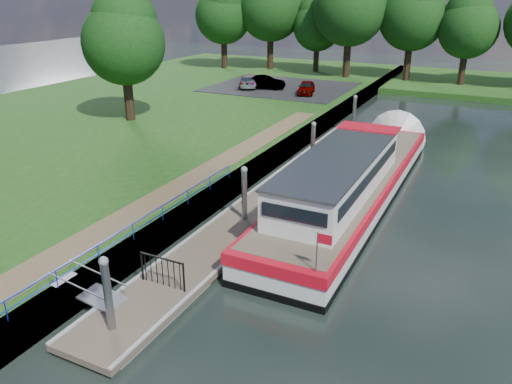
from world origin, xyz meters
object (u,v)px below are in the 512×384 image
at_px(pontoon, 283,190).
at_px(car_b, 265,82).
at_px(barge, 354,179).
at_px(car_a, 306,87).
at_px(car_c, 249,81).

distance_m(pontoon, car_b, 26.07).
height_order(barge, car_a, barge).
height_order(barge, car_b, barge).
xyz_separation_m(car_b, car_c, (-1.89, 0.06, -0.04)).
bearing_deg(car_a, car_b, 158.56).
xyz_separation_m(barge, car_b, (-15.56, 22.12, 0.41)).
relative_size(barge, car_b, 5.27).
relative_size(barge, car_c, 4.91).
bearing_deg(pontoon, car_a, 107.90).
bearing_deg(car_c, car_a, 152.34).
bearing_deg(car_c, car_b, 155.96).
bearing_deg(car_b, car_c, 73.24).
bearing_deg(car_b, pontoon, -167.58).
distance_m(pontoon, barge, 3.84).
xyz_separation_m(barge, car_c, (-17.45, 22.18, 0.37)).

